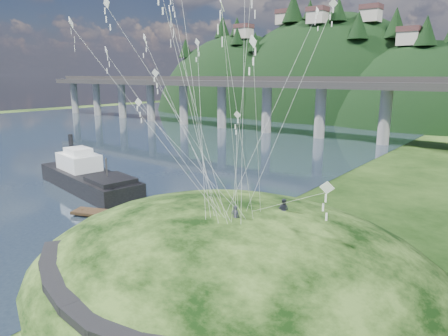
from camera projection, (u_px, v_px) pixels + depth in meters
The scene contains 10 objects.
ground at pixel (148, 249), 35.99m from camera, with size 320.00×320.00×0.00m, color black.
water at pixel (50, 136), 102.42m from camera, with size 240.00×240.00×0.00m, color #29394B.
grass_hill at pixel (232, 283), 33.02m from camera, with size 36.00×32.00×13.00m.
footpath at pixel (105, 304), 23.57m from camera, with size 22.29×5.84×0.83m.
bridge at pixel (285, 97), 103.29m from camera, with size 160.00×11.00×15.00m.
far_ridge at pixel (312, 134), 157.31m from camera, with size 153.00×70.00×94.50m.
work_barge at pixel (87, 177), 54.55m from camera, with size 20.90×8.61×7.10m.
wooden_dock at pixel (126, 216), 43.40m from camera, with size 12.37×6.70×0.90m.
kite_flyers at pixel (270, 200), 31.10m from camera, with size 2.56×4.75×1.96m.
kite_swarm at pixel (194, 28), 28.16m from camera, with size 20.21×17.25×19.71m.
Camera 1 is at (26.10, -21.92, 15.30)m, focal length 32.00 mm.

